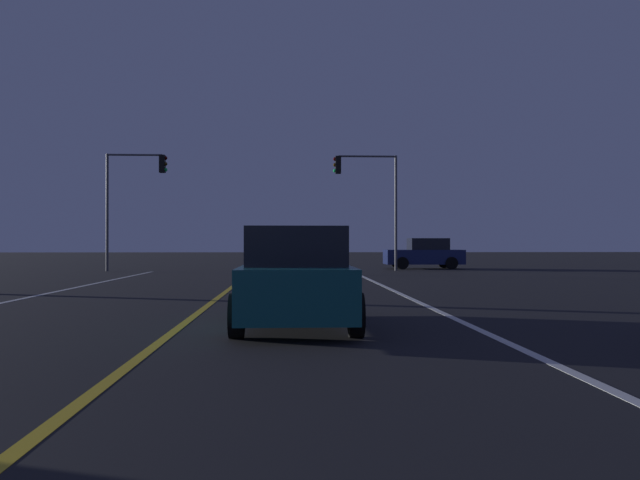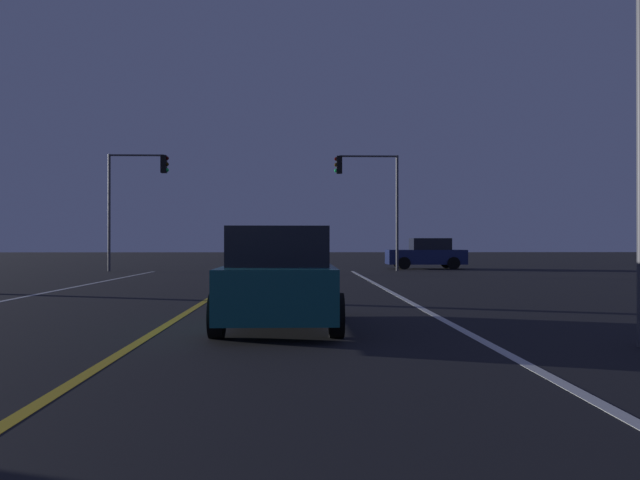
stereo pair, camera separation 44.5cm
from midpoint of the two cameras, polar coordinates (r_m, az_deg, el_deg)
The scene contains 6 objects.
lane_edge_right at distance 13.03m, azimuth 10.22°, elevation -6.57°, with size 0.16×39.14×0.01m, color silver.
lane_center_divider at distance 12.88m, azimuth -12.17°, elevation -6.64°, with size 0.16×39.14×0.01m, color gold.
car_crossing_side at distance 35.89m, azimuth 9.00°, elevation -1.25°, with size 4.30×2.02×1.70m.
car_lead_same_lane at distance 10.91m, azimuth -3.35°, elevation -3.49°, with size 2.02×4.30×1.70m.
traffic_light_near_right at distance 33.04m, azimuth 3.85°, elevation 4.89°, with size 3.33×0.36×5.97m.
traffic_light_near_left at distance 33.81m, azimuth -16.61°, elevation 4.76°, with size 3.09×0.36×5.97m.
Camera 1 is at (1.88, 0.95, 1.43)m, focal length 35.74 mm.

